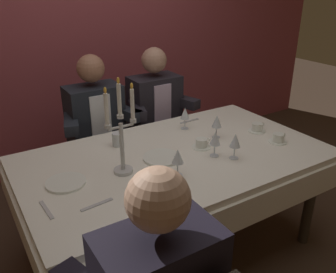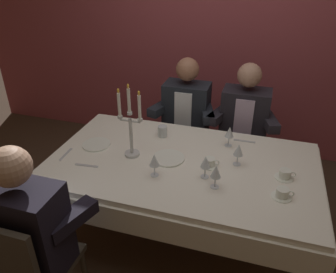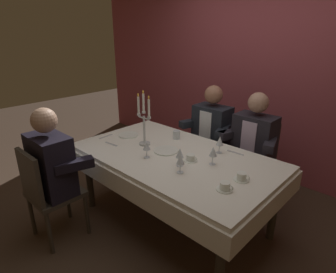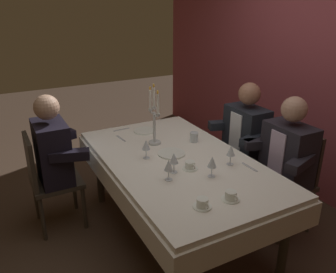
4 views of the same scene
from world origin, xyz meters
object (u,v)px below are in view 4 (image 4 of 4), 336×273
(dinner_plate_0, at_px, (145,131))
(coffee_cup_0, at_px, (190,166))
(water_tumbler_0, at_px, (194,137))
(coffee_cup_1, at_px, (203,203))
(coffee_cup_2, at_px, (231,196))
(wine_glass_2, at_px, (169,166))
(wine_glass_1, at_px, (212,162))
(candelabra, at_px, (154,120))
(dinner_plate_1, at_px, (171,153))
(dining_table, at_px, (177,172))
(seated_diner_1, at_px, (246,133))
(wine_glass_3, at_px, (174,158))
(seated_diner_0, at_px, (52,152))
(seated_diner_2, at_px, (288,154))
(wine_glass_4, at_px, (231,151))
(wine_glass_0, at_px, (146,145))

(dinner_plate_0, bearing_deg, coffee_cup_0, -1.37)
(water_tumbler_0, xyz_separation_m, coffee_cup_0, (0.45, -0.32, -0.02))
(coffee_cup_1, height_order, coffee_cup_2, same)
(wine_glass_2, height_order, coffee_cup_1, wine_glass_2)
(dinner_plate_0, distance_m, wine_glass_1, 1.08)
(wine_glass_2, height_order, coffee_cup_0, wine_glass_2)
(candelabra, bearing_deg, dinner_plate_1, 5.12)
(dining_table, distance_m, dinner_plate_1, 0.16)
(dinner_plate_0, bearing_deg, candelabra, -8.53)
(coffee_cup_1, height_order, seated_diner_1, seated_diner_1)
(dinner_plate_0, relative_size, wine_glass_3, 1.31)
(wine_glass_1, distance_m, seated_diner_0, 1.41)
(coffee_cup_2, bearing_deg, wine_glass_3, -163.92)
(candelabra, distance_m, water_tumbler_0, 0.41)
(water_tumbler_0, distance_m, seated_diner_2, 0.83)
(coffee_cup_0, bearing_deg, wine_glass_4, 75.05)
(coffee_cup_0, distance_m, seated_diner_2, 0.90)
(wine_glass_4, relative_size, seated_diner_1, 0.13)
(candelabra, height_order, water_tumbler_0, candelabra)
(wine_glass_2, xyz_separation_m, coffee_cup_1, (0.41, 0.02, -0.09))
(wine_glass_1, bearing_deg, coffee_cup_0, -157.48)
(candelabra, distance_m, wine_glass_2, 0.69)
(dining_table, relative_size, seated_diner_1, 1.56)
(candelabra, bearing_deg, wine_glass_4, 27.67)
(wine_glass_2, height_order, coffee_cup_2, wine_glass_2)
(dinner_plate_0, distance_m, coffee_cup_1, 1.40)
(dinner_plate_1, bearing_deg, wine_glass_2, -30.97)
(wine_glass_2, bearing_deg, dinner_plate_0, 165.52)
(wine_glass_0, height_order, wine_glass_1, same)
(wine_glass_0, height_order, seated_diner_1, seated_diner_1)
(candelabra, relative_size, coffee_cup_1, 4.19)
(dinner_plate_1, bearing_deg, dining_table, 1.30)
(dinner_plate_1, height_order, wine_glass_4, wine_glass_4)
(dinner_plate_1, distance_m, water_tumbler_0, 0.35)
(dinner_plate_1, relative_size, wine_glass_1, 1.43)
(wine_glass_3, relative_size, coffee_cup_0, 1.24)
(wine_glass_4, xyz_separation_m, seated_diner_1, (-0.48, 0.57, -0.12))
(coffee_cup_2, relative_size, seated_diner_2, 0.11)
(seated_diner_1, bearing_deg, coffee_cup_2, -44.51)
(coffee_cup_2, bearing_deg, wine_glass_2, -151.04)
(seated_diner_1, bearing_deg, coffee_cup_1, -51.12)
(wine_glass_1, bearing_deg, wine_glass_2, -108.92)
(wine_glass_2, bearing_deg, coffee_cup_0, 108.55)
(dining_table, xyz_separation_m, water_tumbler_0, (-0.25, 0.31, 0.16))
(coffee_cup_2, bearing_deg, coffee_cup_0, -179.30)
(dinner_plate_0, relative_size, wine_glass_0, 1.31)
(dinner_plate_1, xyz_separation_m, wine_glass_3, (0.30, -0.14, 0.11))
(seated_diner_0, bearing_deg, wine_glass_2, 35.58)
(coffee_cup_0, relative_size, seated_diner_2, 0.11)
(wine_glass_0, distance_m, seated_diner_0, 0.85)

